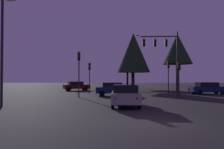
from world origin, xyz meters
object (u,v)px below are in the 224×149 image
traffic_light_corner_right (179,72)px  tree_left_far (133,53)px  tree_right_cluster (127,61)px  car_crossing_left (113,89)px  parking_lot_lamp_post (2,37)px  tree_center_horizon (177,49)px  traffic_light_median (168,71)px  car_far_lane (76,86)px  traffic_light_corner_left (89,72)px  car_crossing_right (208,88)px  car_nearside_lane (125,95)px  traffic_light_far_side (79,65)px  traffic_signal_mast_arm (165,51)px  tree_behind_sign (132,58)px

traffic_light_corner_right → tree_left_far: size_ratio=0.41×
tree_right_cluster → car_crossing_left: bearing=-99.8°
car_crossing_left → parking_lot_lamp_post: (-7.60, -10.19, 4.05)m
tree_center_horizon → tree_right_cluster: bearing=145.8°
traffic_light_median → car_far_lane: bearing=151.3°
traffic_light_corner_left → traffic_light_median: 10.53m
traffic_light_corner_left → car_crossing_right: traffic_light_corner_left is taller
car_nearside_lane → car_crossing_left: (-0.93, 9.84, -0.00)m
parking_lot_lamp_post → traffic_light_corner_left: bearing=72.8°
traffic_light_far_side → tree_center_horizon: (13.49, 11.21, 3.22)m
traffic_signal_mast_arm → traffic_light_far_side: 10.98m
traffic_light_corner_left → car_crossing_right: size_ratio=0.89×
car_far_lane → tree_left_far: size_ratio=0.51×
car_crossing_left → tree_behind_sign: bearing=79.3°
tree_behind_sign → tree_left_far: bearing=-93.7°
traffic_light_corner_right → car_crossing_left: bearing=160.8°
parking_lot_lamp_post → car_far_lane: bearing=86.5°
traffic_light_median → tree_left_far: size_ratio=0.47×
tree_behind_sign → tree_center_horizon: tree_behind_sign is taller
traffic_light_corner_right → traffic_light_far_side: traffic_light_far_side is taller
traffic_light_corner_right → car_nearside_lane: 9.69m
traffic_light_corner_left → tree_left_far: size_ratio=0.45×
traffic_light_corner_left → traffic_light_far_side: traffic_light_far_side is taller
car_far_lane → car_nearside_lane: bearing=-71.6°
car_nearside_lane → car_crossing_right: (10.93, 12.43, 0.00)m
car_crossing_right → tree_right_cluster: bearing=129.2°
traffic_signal_mast_arm → traffic_light_far_side: traffic_signal_mast_arm is taller
car_crossing_left → tree_center_horizon: (9.91, 9.06, 5.79)m
tree_right_cluster → traffic_light_corner_left: bearing=-119.2°
traffic_light_median → car_nearside_lane: traffic_light_median is taller
traffic_light_corner_right → tree_behind_sign: 23.08m
traffic_signal_mast_arm → car_crossing_left: bearing=-162.9°
tree_left_far → tree_center_horizon: bearing=3.4°
car_crossing_right → tree_left_far: tree_left_far is taller
traffic_light_median → traffic_light_far_side: 12.69m
parking_lot_lamp_post → tree_center_horizon: bearing=47.7°
car_crossing_right → tree_center_horizon: size_ratio=0.51×
tree_center_horizon → traffic_light_median: bearing=-118.3°
traffic_light_corner_right → traffic_light_far_side: size_ratio=0.78×
traffic_light_corner_right → tree_center_horizon: tree_center_horizon is taller
traffic_light_median → car_nearside_lane: bearing=-114.5°
car_nearside_lane → traffic_light_corner_left: bearing=106.5°
car_crossing_left → car_nearside_lane: bearing=-84.6°
traffic_light_far_side → tree_behind_sign: 23.73m
car_crossing_left → tree_center_horizon: 14.62m
tree_behind_sign → tree_left_far: 11.59m
traffic_light_corner_left → tree_left_far: tree_left_far is taller
car_nearside_lane → car_far_lane: (-7.19, 21.57, 0.00)m
car_crossing_right → car_far_lane: bearing=153.2°
car_nearside_lane → car_far_lane: size_ratio=0.90×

